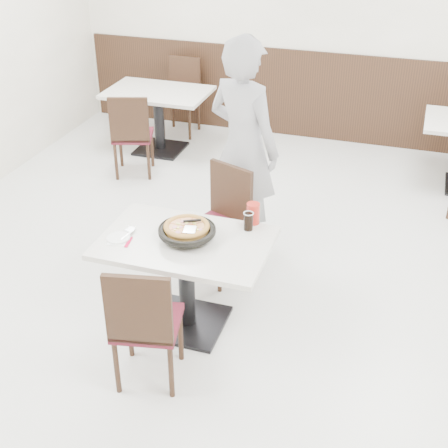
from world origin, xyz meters
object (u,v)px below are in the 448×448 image
(chair_near, at_px, (147,320))
(side_plate, at_px, (118,238))
(chair_far, at_px, (217,226))
(bg_chair_left_far, at_px, (180,98))
(main_table, at_px, (187,284))
(pizza_pan, at_px, (187,234))
(cola_glass, at_px, (248,222))
(bg_chair_left_near, at_px, (133,133))
(bg_table_left, at_px, (159,121))
(diner_person, at_px, (243,148))
(red_cup, at_px, (253,213))
(pizza, at_px, (187,229))

(chair_near, xyz_separation_m, side_plate, (-0.41, 0.46, 0.28))
(chair_far, distance_m, bg_chair_left_far, 3.29)
(main_table, height_order, side_plate, side_plate)
(main_table, distance_m, pizza_pan, 0.42)
(chair_far, xyz_separation_m, cola_glass, (0.39, -0.43, 0.34))
(pizza_pan, distance_m, bg_chair_left_near, 2.82)
(bg_table_left, xyz_separation_m, bg_chair_left_near, (-0.01, -0.69, 0.10))
(chair_far, height_order, diner_person, diner_person)
(pizza_pan, relative_size, diner_person, 0.17)
(chair_near, bearing_deg, bg_chair_left_far, 96.95)
(diner_person, height_order, bg_chair_left_near, diner_person)
(bg_chair_left_far, bearing_deg, bg_chair_left_near, 86.36)
(red_cup, bearing_deg, bg_table_left, 125.71)
(bg_chair_left_far, bearing_deg, pizza, 111.17)
(chair_far, relative_size, red_cup, 5.94)
(side_plate, bearing_deg, bg_table_left, 108.55)
(main_table, distance_m, side_plate, 0.61)
(cola_glass, bearing_deg, side_plate, -153.88)
(pizza, distance_m, red_cup, 0.52)
(diner_person, bearing_deg, side_plate, 91.72)
(pizza, height_order, side_plate, pizza)
(side_plate, bearing_deg, pizza_pan, 17.87)
(side_plate, xyz_separation_m, red_cup, (0.85, 0.52, 0.07))
(cola_glass, distance_m, red_cup, 0.11)
(side_plate, bearing_deg, bg_chair_left_near, 113.52)
(main_table, xyz_separation_m, bg_table_left, (-1.52, 3.05, 0.00))
(pizza_pan, bearing_deg, red_cup, 43.87)
(side_plate, height_order, bg_chair_left_near, bg_chair_left_near)
(pizza_pan, relative_size, cola_glass, 2.53)
(main_table, distance_m, bg_table_left, 3.41)
(main_table, bearing_deg, bg_chair_left_near, 123.14)
(red_cup, height_order, bg_chair_left_far, bg_chair_left_far)
(chair_near, xyz_separation_m, bg_chair_left_near, (-1.49, 2.94, 0.00))
(pizza_pan, height_order, bg_chair_left_far, bg_chair_left_far)
(chair_near, bearing_deg, cola_glass, 52.13)
(pizza_pan, relative_size, red_cup, 2.05)
(bg_table_left, relative_size, bg_chair_left_near, 1.26)
(main_table, height_order, cola_glass, cola_glass)
(pizza, bearing_deg, bg_table_left, 116.87)
(pizza, bearing_deg, bg_chair_left_near, 123.68)
(bg_table_left, bearing_deg, bg_chair_left_far, 85.99)
(diner_person, distance_m, bg_table_left, 2.46)
(pizza_pan, xyz_separation_m, red_cup, (0.38, 0.37, 0.04))
(pizza, height_order, bg_table_left, pizza)
(cola_glass, bearing_deg, diner_person, 108.57)
(bg_table_left, height_order, bg_chair_left_far, bg_chair_left_far)
(main_table, relative_size, pizza_pan, 3.65)
(bg_chair_left_near, bearing_deg, side_plate, -84.27)
(bg_table_left, height_order, bg_chair_left_near, bg_chair_left_near)
(chair_near, height_order, bg_chair_left_near, same)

